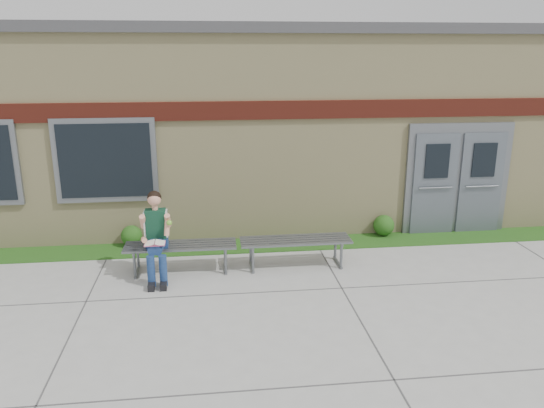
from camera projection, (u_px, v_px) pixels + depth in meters
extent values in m
plane|color=#9E9E99|center=(285.00, 306.00, 7.96)|extent=(80.00, 80.00, 0.00)
cube|color=#1C4612|center=(266.00, 245.00, 10.43)|extent=(16.00, 0.80, 0.02)
cube|color=beige|center=(251.00, 122.00, 13.12)|extent=(16.00, 6.00, 4.00)
cube|color=#3F3F42|center=(250.00, 33.00, 12.54)|extent=(16.20, 6.20, 0.20)
cube|color=maroon|center=(264.00, 110.00, 10.07)|extent=(16.00, 0.06, 0.35)
cube|color=slate|center=(106.00, 161.00, 9.97)|extent=(1.90, 0.08, 1.60)
cube|color=black|center=(105.00, 161.00, 9.93)|extent=(1.70, 0.04, 1.40)
cube|color=slate|center=(457.00, 179.00, 10.91)|extent=(2.20, 0.08, 2.30)
cube|color=#505760|center=(434.00, 185.00, 10.84)|extent=(0.92, 0.06, 2.10)
cube|color=#505760|center=(481.00, 183.00, 10.95)|extent=(0.92, 0.06, 2.10)
cube|color=slate|center=(181.00, 245.00, 9.08)|extent=(1.91, 0.54, 0.04)
cube|color=slate|center=(136.00, 261.00, 9.07)|extent=(0.05, 0.53, 0.43)
cube|color=slate|center=(225.00, 257.00, 9.24)|extent=(0.05, 0.53, 0.43)
cube|color=slate|center=(296.00, 240.00, 9.31)|extent=(1.94, 0.55, 0.04)
cube|color=slate|center=(252.00, 256.00, 9.29)|extent=(0.05, 0.54, 0.44)
cube|color=slate|center=(338.00, 252.00, 9.47)|extent=(0.05, 0.54, 0.44)
cube|color=navy|center=(157.00, 242.00, 8.96)|extent=(0.36, 0.26, 0.17)
cube|color=#0E3326|center=(156.00, 224.00, 8.85)|extent=(0.34, 0.22, 0.49)
sphere|color=#E2997C|center=(154.00, 199.00, 8.72)|extent=(0.23, 0.23, 0.22)
sphere|color=black|center=(154.00, 198.00, 8.74)|extent=(0.24, 0.24, 0.23)
cylinder|color=navy|center=(150.00, 246.00, 8.68)|extent=(0.17, 0.45, 0.16)
cylinder|color=navy|center=(162.00, 246.00, 8.71)|extent=(0.17, 0.45, 0.16)
cylinder|color=navy|center=(151.00, 271.00, 8.53)|extent=(0.13, 0.13, 0.53)
cylinder|color=navy|center=(163.00, 271.00, 8.56)|extent=(0.13, 0.13, 0.53)
cube|color=black|center=(152.00, 285.00, 8.52)|extent=(0.11, 0.28, 0.11)
cube|color=black|center=(164.00, 285.00, 8.55)|extent=(0.11, 0.28, 0.11)
cylinder|color=#E2997C|center=(143.00, 222.00, 8.75)|extent=(0.10, 0.24, 0.28)
cylinder|color=#E2997C|center=(168.00, 221.00, 8.80)|extent=(0.10, 0.24, 0.28)
cube|color=white|center=(155.00, 243.00, 8.54)|extent=(0.33, 0.24, 0.02)
cube|color=#D65082|center=(155.00, 244.00, 8.55)|extent=(0.33, 0.25, 0.01)
sphere|color=#79C935|center=(169.00, 223.00, 8.66)|extent=(0.09, 0.09, 0.09)
sphere|color=#1C4612|center=(132.00, 236.00, 10.32)|extent=(0.41, 0.41, 0.41)
sphere|color=#1C4612|center=(384.00, 225.00, 10.89)|extent=(0.43, 0.43, 0.43)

